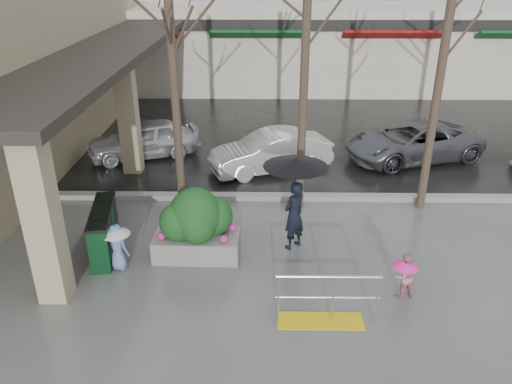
{
  "coord_description": "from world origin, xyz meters",
  "views": [
    {
      "loc": [
        0.21,
        -8.63,
        6.16
      ],
      "look_at": [
        0.05,
        1.71,
        1.3
      ],
      "focal_mm": 35.0,
      "sensor_mm": 36.0,
      "label": 1
    }
  ],
  "objects_px": {
    "tree_mideast": "(449,20)",
    "news_boxes": "(104,231)",
    "car_b": "(271,152)",
    "car_a": "(144,139)",
    "child_blue": "(117,243)",
    "handrail": "(325,305)",
    "woman": "(295,190)",
    "child_pink": "(404,273)",
    "car_c": "(413,142)",
    "tree_west": "(169,9)",
    "tree_midwest": "(307,3)",
    "planter": "(196,224)"
  },
  "relations": [
    {
      "from": "car_c",
      "to": "car_b",
      "type": "bearing_deg",
      "value": -95.54
    },
    {
      "from": "planter",
      "to": "tree_west",
      "type": "bearing_deg",
      "value": 106.19
    },
    {
      "from": "handrail",
      "to": "car_c",
      "type": "relative_size",
      "value": 0.42
    },
    {
      "from": "child_pink",
      "to": "planter",
      "type": "xyz_separation_m",
      "value": [
        -4.26,
        1.46,
        0.25
      ]
    },
    {
      "from": "tree_midwest",
      "to": "planter",
      "type": "relative_size",
      "value": 3.62
    },
    {
      "from": "handrail",
      "to": "car_c",
      "type": "height_order",
      "value": "car_c"
    },
    {
      "from": "tree_mideast",
      "to": "car_c",
      "type": "distance_m",
      "value": 5.57
    },
    {
      "from": "tree_mideast",
      "to": "car_a",
      "type": "height_order",
      "value": "tree_mideast"
    },
    {
      "from": "tree_mideast",
      "to": "woman",
      "type": "distance_m",
      "value": 5.37
    },
    {
      "from": "handrail",
      "to": "car_a",
      "type": "height_order",
      "value": "car_a"
    },
    {
      "from": "tree_west",
      "to": "woman",
      "type": "distance_m",
      "value": 5.12
    },
    {
      "from": "child_blue",
      "to": "news_boxes",
      "type": "xyz_separation_m",
      "value": [
        -0.49,
        0.68,
        -0.1
      ]
    },
    {
      "from": "woman",
      "to": "car_c",
      "type": "bearing_deg",
      "value": -171.34
    },
    {
      "from": "tree_mideast",
      "to": "child_blue",
      "type": "height_order",
      "value": "tree_mideast"
    },
    {
      "from": "child_pink",
      "to": "car_b",
      "type": "height_order",
      "value": "car_b"
    },
    {
      "from": "woman",
      "to": "car_c",
      "type": "height_order",
      "value": "woman"
    },
    {
      "from": "tree_west",
      "to": "car_a",
      "type": "distance_m",
      "value": 6.06
    },
    {
      "from": "child_pink",
      "to": "handrail",
      "type": "bearing_deg",
      "value": 5.09
    },
    {
      "from": "child_blue",
      "to": "car_c",
      "type": "distance_m",
      "value": 10.49
    },
    {
      "from": "tree_west",
      "to": "planter",
      "type": "bearing_deg",
      "value": -73.81
    },
    {
      "from": "woman",
      "to": "tree_west",
      "type": "bearing_deg",
      "value": -80.52
    },
    {
      "from": "handrail",
      "to": "child_blue",
      "type": "height_order",
      "value": "child_blue"
    },
    {
      "from": "tree_west",
      "to": "car_b",
      "type": "relative_size",
      "value": 1.78
    },
    {
      "from": "news_boxes",
      "to": "car_b",
      "type": "distance_m",
      "value": 6.26
    },
    {
      "from": "car_b",
      "to": "car_a",
      "type": "bearing_deg",
      "value": -127.09
    },
    {
      "from": "tree_mideast",
      "to": "car_a",
      "type": "relative_size",
      "value": 1.76
    },
    {
      "from": "tree_midwest",
      "to": "child_blue",
      "type": "relative_size",
      "value": 6.51
    },
    {
      "from": "woman",
      "to": "child_pink",
      "type": "bearing_deg",
      "value": 93.71
    },
    {
      "from": "child_blue",
      "to": "tree_mideast",
      "type": "bearing_deg",
      "value": -130.66
    },
    {
      "from": "planter",
      "to": "woman",
      "type": "bearing_deg",
      "value": 10.41
    },
    {
      "from": "handrail",
      "to": "news_boxes",
      "type": "distance_m",
      "value": 5.33
    },
    {
      "from": "handrail",
      "to": "car_c",
      "type": "bearing_deg",
      "value": 65.34
    },
    {
      "from": "handrail",
      "to": "car_a",
      "type": "distance_m",
      "value": 9.94
    },
    {
      "from": "tree_west",
      "to": "woman",
      "type": "xyz_separation_m",
      "value": [
        2.92,
        -2.13,
        -3.62
      ]
    },
    {
      "from": "tree_mideast",
      "to": "child_blue",
      "type": "relative_size",
      "value": 6.05
    },
    {
      "from": "tree_west",
      "to": "child_blue",
      "type": "relative_size",
      "value": 6.33
    },
    {
      "from": "car_c",
      "to": "news_boxes",
      "type": "bearing_deg",
      "value": -73.07
    },
    {
      "from": "tree_mideast",
      "to": "news_boxes",
      "type": "height_order",
      "value": "tree_mideast"
    },
    {
      "from": "car_b",
      "to": "news_boxes",
      "type": "bearing_deg",
      "value": -59.87
    },
    {
      "from": "child_pink",
      "to": "tree_mideast",
      "type": "bearing_deg",
      "value": -131.7
    },
    {
      "from": "child_blue",
      "to": "car_b",
      "type": "xyz_separation_m",
      "value": [
        3.36,
        5.61,
        -0.01
      ]
    },
    {
      "from": "news_boxes",
      "to": "tree_mideast",
      "type": "bearing_deg",
      "value": 7.44
    },
    {
      "from": "tree_west",
      "to": "tree_midwest",
      "type": "xyz_separation_m",
      "value": [
        3.2,
        0.0,
        0.15
      ]
    },
    {
      "from": "tree_midwest",
      "to": "child_blue",
      "type": "distance_m",
      "value": 6.89
    },
    {
      "from": "car_c",
      "to": "tree_mideast",
      "type": "bearing_deg",
      "value": -28.92
    },
    {
      "from": "child_blue",
      "to": "news_boxes",
      "type": "distance_m",
      "value": 0.84
    },
    {
      "from": "planter",
      "to": "news_boxes",
      "type": "distance_m",
      "value": 2.16
    },
    {
      "from": "planter",
      "to": "car_a",
      "type": "distance_m",
      "value": 6.72
    },
    {
      "from": "tree_midwest",
      "to": "car_a",
      "type": "distance_m",
      "value": 7.74
    },
    {
      "from": "tree_mideast",
      "to": "news_boxes",
      "type": "bearing_deg",
      "value": -163.06
    }
  ]
}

